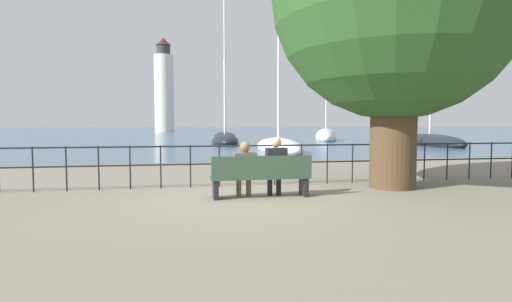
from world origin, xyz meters
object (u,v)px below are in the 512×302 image
Objects in this scene: sailboat_0 at (224,136)px; harbor_lighthouse at (164,89)px; seated_person_right at (276,164)px; sailboat_4 at (225,140)px; park_bench at (261,177)px; seated_person_left at (245,167)px; sailboat_2 at (326,137)px; sailboat_3 at (429,141)px; sailboat_1 at (278,147)px.

sailboat_0 is 0.47× the size of harbor_lighthouse.
sailboat_4 is at bearing 85.86° from seated_person_right.
seated_person_left is at bearing 166.78° from park_bench.
sailboat_2 is at bearing -54.82° from sailboat_0.
sailboat_3 is 1.03× the size of sailboat_4.
seated_person_left is 24.16m from sailboat_4.
sailboat_2 reaches higher than seated_person_left.
sailboat_3 reaches higher than sailboat_0.
park_bench is 1.78× the size of seated_person_left.
sailboat_4 reaches higher than seated_person_left.
seated_person_left is 0.06× the size of harbor_lighthouse.
sailboat_2 is at bearing 28.38° from sailboat_4.
sailboat_2 reaches higher than seated_person_right.
harbor_lighthouse is at bearing 92.86° from seated_person_left.
harbor_lighthouse reaches higher than seated_person_right.
park_bench is at bearing -167.14° from seated_person_right.
seated_person_right is 0.12× the size of sailboat_2.
park_bench is 0.19× the size of sailboat_2.
sailboat_3 is (13.31, -20.15, 0.03)m from sailboat_0.
harbor_lighthouse reaches higher than sailboat_1.
sailboat_3 reaches higher than sailboat_2.
seated_person_left is 0.11× the size of sailboat_2.
sailboat_1 is 0.50× the size of harbor_lighthouse.
sailboat_2 is 11.58m from sailboat_3.
seated_person_right is 25.27m from sailboat_3.
sailboat_0 reaches higher than seated_person_left.
sailboat_0 reaches higher than park_bench.
seated_person_left is at bearing -94.07° from sailboat_2.
seated_person_left is at bearing -94.91° from sailboat_4.
sailboat_3 reaches higher than sailboat_4.
park_bench is 0.21× the size of sailboat_1.
seated_person_left is 15.06m from sailboat_1.
harbor_lighthouse is (-4.10, 81.84, 8.86)m from seated_person_left.
harbor_lighthouse is (-17.39, 52.14, 9.14)m from sailboat_2.
seated_person_left is 82.42m from harbor_lighthouse.
seated_person_left is 0.12× the size of sailboat_0.
sailboat_2 is (8.86, 15.32, 0.10)m from sailboat_1.
seated_person_right is at bearing -105.17° from sailboat_1.
seated_person_right is 39.21m from sailboat_0.
sailboat_1 is at bearing 72.89° from seated_person_left.
seated_person_right is at bearing -104.31° from sailboat_0.
sailboat_0 is (3.79, 39.13, -0.17)m from park_bench.
sailboat_4 is (-1.71, -15.01, 0.05)m from sailboat_0.
seated_person_right is 82.46m from harbor_lighthouse.
sailboat_2 is at bearing 67.00° from seated_person_right.
sailboat_1 is (0.30, -24.66, 0.01)m from sailboat_0.
sailboat_1 is at bearing -155.85° from sailboat_3.
sailboat_2 is (9.16, -9.34, 0.11)m from sailboat_0.
sailboat_0 is at bearing 84.33° from sailboat_4.
sailboat_3 reaches higher than seated_person_left.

